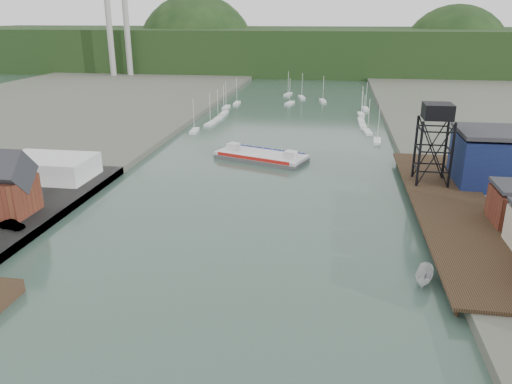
% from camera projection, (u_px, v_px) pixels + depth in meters
% --- Properties ---
extents(ground, '(600.00, 600.00, 0.00)m').
position_uv_depth(ground, '(181.00, 352.00, 53.92)').
color(ground, '#2B433E').
rests_on(ground, ground).
extents(east_pier, '(14.00, 70.00, 2.45)m').
position_uv_depth(east_pier, '(453.00, 206.00, 89.71)').
color(east_pier, black).
rests_on(east_pier, ground).
extents(white_shed, '(18.00, 12.00, 4.50)m').
position_uv_depth(white_shed, '(50.00, 168.00, 105.61)').
color(white_shed, silver).
rests_on(white_shed, west_quay).
extents(lift_tower, '(6.50, 6.50, 16.00)m').
position_uv_depth(lift_tower, '(437.00, 116.00, 97.48)').
color(lift_tower, black).
rests_on(lift_tower, east_pier).
extents(blue_shed, '(20.50, 14.50, 11.30)m').
position_uv_depth(blue_shed, '(508.00, 159.00, 100.02)').
color(blue_shed, '#0C0C36').
rests_on(blue_shed, east_land).
extents(marina_sailboats, '(57.71, 92.65, 0.90)m').
position_uv_depth(marina_sailboats, '(293.00, 113.00, 182.61)').
color(marina_sailboats, silver).
rests_on(marina_sailboats, ground).
extents(smokestacks, '(11.20, 8.20, 60.00)m').
position_uv_depth(smokestacks, '(118.00, 23.00, 275.72)').
color(smokestacks, '#9D9D98').
rests_on(smokestacks, ground).
extents(distant_hills, '(500.00, 120.00, 80.00)m').
position_uv_depth(distant_hills, '(308.00, 53.00, 331.38)').
color(distant_hills, black).
rests_on(distant_hills, ground).
extents(chain_ferry, '(24.32, 16.21, 3.25)m').
position_uv_depth(chain_ferry, '(261.00, 156.00, 125.00)').
color(chain_ferry, '#515154').
rests_on(chain_ferry, ground).
extents(motorboat, '(3.74, 6.14, 2.23)m').
position_uv_depth(motorboat, '(424.00, 277.00, 67.15)').
color(motorboat, silver).
rests_on(motorboat, ground).
extents(car_west_b, '(4.45, 2.29, 1.40)m').
position_uv_depth(car_west_b, '(12.00, 225.00, 80.71)').
color(car_west_b, '#999999').
rests_on(car_west_b, west_quay).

